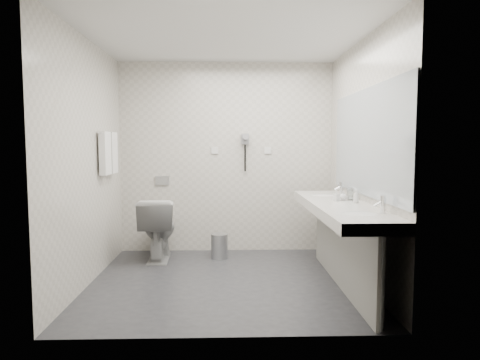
{
  "coord_description": "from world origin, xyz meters",
  "views": [
    {
      "loc": [
        0.02,
        -4.32,
        1.43
      ],
      "look_at": [
        0.15,
        0.15,
        1.05
      ],
      "focal_mm": 31.6,
      "sensor_mm": 36.0,
      "label": 1
    }
  ],
  "objects": [
    {
      "name": "glass_right",
      "position": [
        1.32,
        0.08,
        0.91
      ],
      "size": [
        0.08,
        0.08,
        0.12
      ],
      "primitive_type": "cylinder",
      "rotation": [
        0.0,
        0.0,
        0.18
      ],
      "color": "silver",
      "rests_on": "vanity_counter"
    },
    {
      "name": "towel_rail",
      "position": [
        -1.35,
        0.55,
        1.55
      ],
      "size": [
        0.02,
        0.62,
        0.02
      ],
      "primitive_type": "cylinder",
      "rotation": [
        1.57,
        0.0,
        0.0
      ],
      "color": "silver",
      "rests_on": "wall_left"
    },
    {
      "name": "ceiling",
      "position": [
        0.0,
        0.0,
        2.5
      ],
      "size": [
        2.8,
        2.8,
        0.0
      ],
      "primitive_type": "plane",
      "rotation": [
        3.14,
        0.0,
        0.0
      ],
      "color": "silver",
      "rests_on": "wall_back"
    },
    {
      "name": "towel_near",
      "position": [
        -1.34,
        0.41,
        1.33
      ],
      "size": [
        0.07,
        0.24,
        0.48
      ],
      "primitive_type": "cube",
      "color": "white",
      "rests_on": "towel_rail"
    },
    {
      "name": "vanity_counter",
      "position": [
        1.12,
        -0.2,
        0.8
      ],
      "size": [
        0.55,
        2.2,
        0.1
      ],
      "primitive_type": "cube",
      "color": "silver",
      "rests_on": "floor"
    },
    {
      "name": "dryer_cord",
      "position": [
        0.25,
        1.26,
        1.25
      ],
      "size": [
        0.02,
        0.02,
        0.35
      ],
      "primitive_type": "cylinder",
      "color": "black",
      "rests_on": "dryer_cradle"
    },
    {
      "name": "dryer_barrel",
      "position": [
        0.25,
        1.2,
        1.53
      ],
      "size": [
        0.08,
        0.14,
        0.08
      ],
      "primitive_type": "cylinder",
      "rotation": [
        1.57,
        0.0,
        0.0
      ],
      "color": "gray",
      "rests_on": "dryer_cradle"
    },
    {
      "name": "wall_left",
      "position": [
        -1.4,
        0.0,
        1.25
      ],
      "size": [
        0.0,
        2.6,
        2.6
      ],
      "primitive_type": "plane",
      "rotation": [
        1.57,
        0.0,
        1.57
      ],
      "color": "beige",
      "rests_on": "floor"
    },
    {
      "name": "wall_right",
      "position": [
        1.4,
        0.0,
        1.25
      ],
      "size": [
        0.0,
        2.6,
        2.6
      ],
      "primitive_type": "plane",
      "rotation": [
        1.57,
        0.0,
        -1.57
      ],
      "color": "beige",
      "rests_on": "floor"
    },
    {
      "name": "basin_near",
      "position": [
        1.12,
        -0.85,
        0.83
      ],
      "size": [
        0.4,
        0.31,
        0.05
      ],
      "primitive_type": "ellipsoid",
      "color": "silver",
      "rests_on": "vanity_counter"
    },
    {
      "name": "vanity_panel",
      "position": [
        1.15,
        -0.2,
        0.38
      ],
      "size": [
        0.03,
        2.15,
        0.75
      ],
      "primitive_type": "cube",
      "color": "gray",
      "rests_on": "floor"
    },
    {
      "name": "vanity_post_far",
      "position": [
        1.18,
        0.84,
        0.38
      ],
      "size": [
        0.06,
        0.06,
        0.75
      ],
      "primitive_type": "cylinder",
      "color": "silver",
      "rests_on": "floor"
    },
    {
      "name": "soap_bottle_b",
      "position": [
        1.22,
        -0.01,
        0.9
      ],
      "size": [
        0.1,
        0.1,
        0.1
      ],
      "primitive_type": "imported",
      "rotation": [
        0.0,
        0.0,
        -0.64
      ],
      "color": "beige",
      "rests_on": "vanity_counter"
    },
    {
      "name": "faucet_far",
      "position": [
        1.32,
        0.45,
        0.92
      ],
      "size": [
        0.04,
        0.04,
        0.15
      ],
      "primitive_type": "cylinder",
      "color": "silver",
      "rests_on": "vanity_counter"
    },
    {
      "name": "towel_far",
      "position": [
        -1.34,
        0.69,
        1.33
      ],
      "size": [
        0.07,
        0.24,
        0.48
      ],
      "primitive_type": "cube",
      "color": "white",
      "rests_on": "towel_rail"
    },
    {
      "name": "pedal_bin",
      "position": [
        -0.09,
        0.89,
        0.15
      ],
      "size": [
        0.23,
        0.23,
        0.3
      ],
      "primitive_type": "cylinder",
      "rotation": [
        0.0,
        0.0,
        0.1
      ],
      "color": "#B2B5BA",
      "rests_on": "floor"
    },
    {
      "name": "floor",
      "position": [
        0.0,
        0.0,
        0.0
      ],
      "size": [
        2.8,
        2.8,
        0.0
      ],
      "primitive_type": "plane",
      "color": "#2A2B2F",
      "rests_on": "ground"
    },
    {
      "name": "basin_far",
      "position": [
        1.12,
        0.45,
        0.83
      ],
      "size": [
        0.4,
        0.31,
        0.05
      ],
      "primitive_type": "ellipsoid",
      "color": "silver",
      "rests_on": "vanity_counter"
    },
    {
      "name": "faucet_near",
      "position": [
        1.32,
        -0.85,
        0.92
      ],
      "size": [
        0.04,
        0.04,
        0.15
      ],
      "primitive_type": "cylinder",
      "color": "silver",
      "rests_on": "vanity_counter"
    },
    {
      "name": "wall_front",
      "position": [
        0.0,
        -1.3,
        1.25
      ],
      "size": [
        2.8,
        0.0,
        2.8
      ],
      "primitive_type": "plane",
      "rotation": [
        -1.57,
        0.0,
        0.0
      ],
      "color": "beige",
      "rests_on": "floor"
    },
    {
      "name": "switch_plate_a",
      "position": [
        -0.15,
        1.29,
        1.35
      ],
      "size": [
        0.09,
        0.02,
        0.09
      ],
      "primitive_type": "cube",
      "color": "silver",
      "rests_on": "wall_back"
    },
    {
      "name": "bin_lid",
      "position": [
        -0.09,
        0.89,
        0.3
      ],
      "size": [
        0.21,
        0.21,
        0.02
      ],
      "primitive_type": "cylinder",
      "color": "#B2B5BA",
      "rests_on": "pedal_bin"
    },
    {
      "name": "glass_left",
      "position": [
        1.29,
        -0.01,
        0.9
      ],
      "size": [
        0.07,
        0.07,
        0.11
      ],
      "primitive_type": "cylinder",
      "rotation": [
        0.0,
        0.0,
        -0.16
      ],
      "color": "silver",
      "rests_on": "vanity_counter"
    },
    {
      "name": "mirror",
      "position": [
        1.39,
        -0.2,
        1.45
      ],
      "size": [
        0.02,
        2.2,
        1.05
      ],
      "primitive_type": "cube",
      "color": "#B2BCC6",
      "rests_on": "wall_right"
    },
    {
      "name": "dryer_cradle",
      "position": [
        0.25,
        1.27,
        1.5
      ],
      "size": [
        0.1,
        0.04,
        0.14
      ],
      "primitive_type": "cube",
      "color": "gray",
      "rests_on": "wall_back"
    },
    {
      "name": "vanity_post_near",
      "position": [
        1.18,
        -1.24,
        0.38
      ],
      "size": [
        0.06,
        0.06,
        0.75
      ],
      "primitive_type": "cylinder",
      "color": "silver",
      "rests_on": "floor"
    },
    {
      "name": "switch_plate_b",
      "position": [
        0.55,
        1.29,
        1.35
      ],
      "size": [
        0.09,
        0.02,
        0.09
      ],
      "primitive_type": "cube",
      "color": "silver",
      "rests_on": "wall_back"
    },
    {
      "name": "wall_back",
      "position": [
        0.0,
        1.3,
        1.25
      ],
      "size": [
        2.8,
        0.0,
        2.8
      ],
      "primitive_type": "plane",
      "rotation": [
        1.57,
        0.0,
        0.0
      ],
      "color": "beige",
      "rests_on": "floor"
    },
    {
      "name": "soap_bottle_c",
      "position": [
        1.29,
        -0.22,
        0.92
      ],
      "size": [
        0.07,
        0.07,
        0.13
      ],
      "primitive_type": "imported",
      "rotation": [
        0.0,
        0.0,
        0.43
      ],
      "color": "beige",
      "rests_on": "vanity_counter"
    },
    {
      "name": "toilet",
      "position": [
        -0.85,
        0.89,
        0.38
      ],
      "size": [
        0.46,
        0.78,
        0.77
      ],
      "primitive_type": "imported",
      "rotation": [
        0.0,
        0.0,
        3.19
      ],
      "color": "silver",
      "rests_on": "floor"
    },
    {
      "name": "soap_bottle_a",
      "position": [
        1.13,
        -0.06,
        0.9
      ],
      "size": [
        0.07,
        0.07,
        0.11
      ],
      "primitive_type": "imported",
      "rotation": [
        0.0,
        0.0,
        0.56
      ],
      "color": "beige",
      "rests_on": "vanity_counter"
    },
    {
      "name": "flush_plate",
      "position": [
        -0.85,
        1.29,
        0.95
      ],
      "size": [
        0.18,
        0.02,
        0.12
      ],
      "primitive_type": "cube",
      "color": "#B2B5BA",
      "rests_on": "wall_back"
    }
  ]
}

